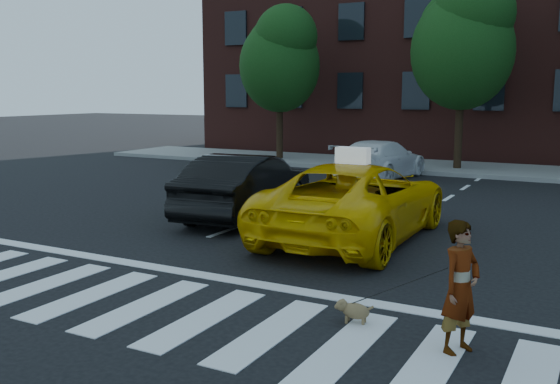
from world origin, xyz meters
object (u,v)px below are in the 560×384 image
white_suv (380,160)px  dog (353,310)px  tree_left (280,56)px  taxi (356,201)px  black_sedan (246,186)px  tree_mid (464,38)px  woman (461,287)px

white_suv → dog: size_ratio=8.82×
white_suv → tree_left: bearing=-24.9°
taxi → dog: taxi is taller
black_sedan → white_suv: (0.60, 7.81, -0.09)m
tree_left → white_suv: tree_left is taller
white_suv → tree_mid: bearing=-116.7°
tree_left → tree_mid: tree_mid is taller
tree_mid → woman: (3.64, -16.49, -4.09)m
tree_left → woman: (11.14, -16.49, -3.67)m
black_sedan → white_suv: bearing=-100.0°
woman → tree_left: bearing=58.0°
taxi → white_suv: bearing=-74.7°
tree_mid → dog: tree_mid is taller
black_sedan → tree_mid: bearing=-108.7°
tree_left → white_suv: bearing=-29.6°
white_suv → black_sedan: bearing=90.4°
black_sedan → white_suv: 7.83m
white_suv → woman: 14.44m
taxi → white_suv: (-2.47, 8.61, -0.11)m
woman → white_suv: bearing=46.7°
tree_mid → white_suv: tree_mid is taller
taxi → white_suv: size_ratio=1.21×
taxi → black_sedan: size_ratio=1.22×
taxi → tree_left: bearing=-56.3°
tree_left → tree_mid: (7.50, -0.00, 0.41)m
tree_mid → woman: bearing=-77.5°
white_suv → dog: bearing=112.5°
tree_left → dog: tree_left is taller
tree_mid → woman: size_ratio=4.63×
white_suv → dog: 13.71m
tree_left → woman: 20.23m
tree_left → white_suv: size_ratio=1.42×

